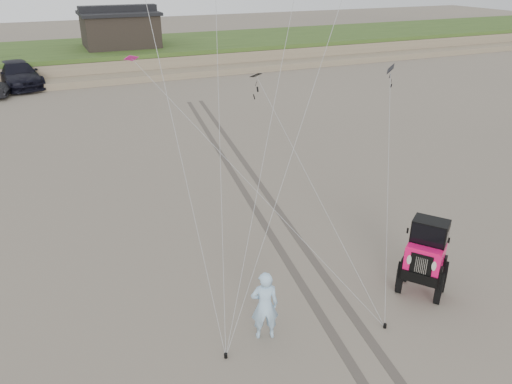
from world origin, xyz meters
TOP-DOWN VIEW (x-y plane):
  - ground at (0.00, 0.00)m, footprint 160.00×160.00m
  - dune_ridge at (0.00, 37.50)m, footprint 160.00×14.25m
  - cabin at (2.00, 37.00)m, footprint 6.40×5.40m
  - truck_c at (-6.39, 32.10)m, footprint 3.76×6.60m
  - jeep at (3.54, 0.29)m, footprint 4.93×4.42m
  - man at (-1.11, 0.40)m, footprint 0.76×0.61m
  - stake_main at (-2.23, 0.08)m, footprint 0.08×0.08m
  - stake_aux at (1.77, -0.53)m, footprint 0.08×0.08m
  - tire_tracks at (2.00, 8.00)m, footprint 5.22×29.74m

SIDE VIEW (x-z plane):
  - ground at x=0.00m, z-range 0.00..0.00m
  - tire_tracks at x=2.00m, z-range 0.00..0.01m
  - stake_main at x=-2.23m, z-range 0.00..0.12m
  - stake_aux at x=1.77m, z-range 0.00..0.12m
  - dune_ridge at x=0.00m, z-range -0.04..1.68m
  - jeep at x=3.54m, z-range 0.00..1.74m
  - truck_c at x=-6.39m, z-range 0.00..1.80m
  - man at x=-1.11m, z-range 0.00..1.83m
  - cabin at x=2.00m, z-range 1.56..4.91m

